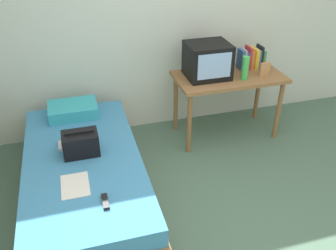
{
  "coord_description": "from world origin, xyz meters",
  "views": [
    {
      "loc": [
        -1.01,
        -1.76,
        2.29
      ],
      "look_at": [
        -0.25,
        0.92,
        0.59
      ],
      "focal_mm": 38.78,
      "sensor_mm": 36.0,
      "label": 1
    }
  ],
  "objects_px": {
    "water_bottle": "(245,68)",
    "magazine": "(75,185)",
    "bed": "(85,179)",
    "handbag": "(81,143)",
    "remote_silver": "(61,146)",
    "desk": "(228,83)",
    "tv": "(207,60)",
    "pillow": "(73,110)",
    "book_row": "(251,58)",
    "picture_frame": "(265,69)",
    "remote_dark": "(105,201)"
  },
  "relations": [
    {
      "from": "water_bottle",
      "to": "magazine",
      "type": "relative_size",
      "value": 0.85
    },
    {
      "from": "bed",
      "to": "magazine",
      "type": "xyz_separation_m",
      "value": [
        -0.08,
        -0.35,
        0.23
      ]
    },
    {
      "from": "handbag",
      "to": "water_bottle",
      "type": "bearing_deg",
      "value": 15.61
    },
    {
      "from": "handbag",
      "to": "remote_silver",
      "type": "bearing_deg",
      "value": 139.41
    },
    {
      "from": "desk",
      "to": "handbag",
      "type": "relative_size",
      "value": 3.87
    },
    {
      "from": "magazine",
      "to": "tv",
      "type": "bearing_deg",
      "value": 36.18
    },
    {
      "from": "bed",
      "to": "handbag",
      "type": "xyz_separation_m",
      "value": [
        0.01,
        0.07,
        0.33
      ]
    },
    {
      "from": "tv",
      "to": "pillow",
      "type": "relative_size",
      "value": 0.92
    },
    {
      "from": "book_row",
      "to": "picture_frame",
      "type": "relative_size",
      "value": 1.97
    },
    {
      "from": "picture_frame",
      "to": "magazine",
      "type": "relative_size",
      "value": 0.5
    },
    {
      "from": "picture_frame",
      "to": "remote_silver",
      "type": "xyz_separation_m",
      "value": [
        -2.15,
        -0.37,
        -0.34
      ]
    },
    {
      "from": "bed",
      "to": "tv",
      "type": "height_order",
      "value": "tv"
    },
    {
      "from": "remote_dark",
      "to": "remote_silver",
      "type": "relative_size",
      "value": 1.08
    },
    {
      "from": "handbag",
      "to": "magazine",
      "type": "height_order",
      "value": "handbag"
    },
    {
      "from": "bed",
      "to": "remote_silver",
      "type": "height_order",
      "value": "remote_silver"
    },
    {
      "from": "pillow",
      "to": "magazine",
      "type": "relative_size",
      "value": 1.66
    },
    {
      "from": "pillow",
      "to": "magazine",
      "type": "bearing_deg",
      "value": -92.92
    },
    {
      "from": "desk",
      "to": "remote_dark",
      "type": "distance_m",
      "value": 1.99
    },
    {
      "from": "handbag",
      "to": "remote_dark",
      "type": "bearing_deg",
      "value": -80.38
    },
    {
      "from": "bed",
      "to": "water_bottle",
      "type": "xyz_separation_m",
      "value": [
        1.74,
        0.55,
        0.63
      ]
    },
    {
      "from": "bed",
      "to": "handbag",
      "type": "bearing_deg",
      "value": 84.24
    },
    {
      "from": "desk",
      "to": "book_row",
      "type": "bearing_deg",
      "value": 23.03
    },
    {
      "from": "desk",
      "to": "remote_silver",
      "type": "xyz_separation_m",
      "value": [
        -1.8,
        -0.47,
        -0.17
      ]
    },
    {
      "from": "bed",
      "to": "remote_silver",
      "type": "xyz_separation_m",
      "value": [
        -0.17,
        0.22,
        0.24
      ]
    },
    {
      "from": "water_bottle",
      "to": "magazine",
      "type": "xyz_separation_m",
      "value": [
        -1.82,
        -0.9,
        -0.39
      ]
    },
    {
      "from": "picture_frame",
      "to": "magazine",
      "type": "height_order",
      "value": "picture_frame"
    },
    {
      "from": "water_bottle",
      "to": "magazine",
      "type": "bearing_deg",
      "value": -153.63
    },
    {
      "from": "book_row",
      "to": "bed",
      "type": "bearing_deg",
      "value": -157.1
    },
    {
      "from": "pillow",
      "to": "handbag",
      "type": "distance_m",
      "value": 0.7
    },
    {
      "from": "handbag",
      "to": "remote_dark",
      "type": "height_order",
      "value": "handbag"
    },
    {
      "from": "tv",
      "to": "remote_silver",
      "type": "relative_size",
      "value": 3.06
    },
    {
      "from": "remote_dark",
      "to": "remote_silver",
      "type": "distance_m",
      "value": 0.86
    },
    {
      "from": "desk",
      "to": "magazine",
      "type": "xyz_separation_m",
      "value": [
        -1.71,
        -1.04,
        -0.18
      ]
    },
    {
      "from": "desk",
      "to": "remote_dark",
      "type": "bearing_deg",
      "value": -139.71
    },
    {
      "from": "tv",
      "to": "desk",
      "type": "bearing_deg",
      "value": -8.13
    },
    {
      "from": "handbag",
      "to": "magazine",
      "type": "distance_m",
      "value": 0.44
    },
    {
      "from": "magazine",
      "to": "pillow",
      "type": "bearing_deg",
      "value": 87.08
    },
    {
      "from": "picture_frame",
      "to": "remote_dark",
      "type": "xyz_separation_m",
      "value": [
        -1.87,
        -1.18,
        -0.34
      ]
    },
    {
      "from": "water_bottle",
      "to": "remote_dark",
      "type": "height_order",
      "value": "water_bottle"
    },
    {
      "from": "handbag",
      "to": "desk",
      "type": "bearing_deg",
      "value": 20.9
    },
    {
      "from": "remote_silver",
      "to": "magazine",
      "type": "bearing_deg",
      "value": -81.17
    },
    {
      "from": "desk",
      "to": "magazine",
      "type": "relative_size",
      "value": 4.0
    },
    {
      "from": "picture_frame",
      "to": "remote_dark",
      "type": "height_order",
      "value": "picture_frame"
    },
    {
      "from": "water_bottle",
      "to": "book_row",
      "type": "xyz_separation_m",
      "value": [
        0.21,
        0.27,
        -0.01
      ]
    },
    {
      "from": "desk",
      "to": "picture_frame",
      "type": "distance_m",
      "value": 0.4
    },
    {
      "from": "handbag",
      "to": "remote_silver",
      "type": "height_order",
      "value": "handbag"
    },
    {
      "from": "picture_frame",
      "to": "pillow",
      "type": "bearing_deg",
      "value": 174.77
    },
    {
      "from": "desk",
      "to": "water_bottle",
      "type": "bearing_deg",
      "value": -52.25
    },
    {
      "from": "water_bottle",
      "to": "book_row",
      "type": "bearing_deg",
      "value": 52.45
    },
    {
      "from": "magazine",
      "to": "bed",
      "type": "bearing_deg",
      "value": 77.35
    }
  ]
}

